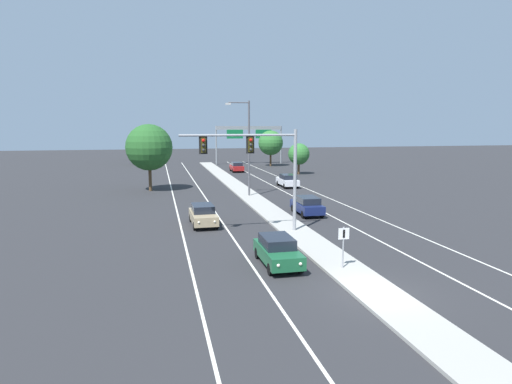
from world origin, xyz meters
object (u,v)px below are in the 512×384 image
(median_sign_post, at_px, (343,241))
(car_receding_navy, at_px, (307,205))
(car_receding_white, at_px, (288,180))
(car_oncoming_green, at_px, (278,251))
(street_lamp_median, at_px, (247,143))
(highway_sign_gantry, at_px, (249,133))
(overhead_signal_mast, at_px, (259,158))
(tree_far_right_a, at_px, (271,143))
(tree_far_right_b, at_px, (299,154))
(car_oncoming_tan, at_px, (203,215))
(car_receding_red, at_px, (237,167))
(tree_far_left_b, at_px, (135,146))
(tree_far_left_c, at_px, (149,147))
(tree_far_left_a, at_px, (135,147))

(median_sign_post, relative_size, car_receding_navy, 0.49)
(car_receding_white, bearing_deg, car_oncoming_green, -107.46)
(median_sign_post, distance_m, car_receding_navy, 14.98)
(street_lamp_median, bearing_deg, highway_sign_gantry, 78.07)
(overhead_signal_mast, distance_m, highway_sign_gantry, 57.60)
(car_receding_white, bearing_deg, tree_far_right_a, 79.91)
(median_sign_post, bearing_deg, tree_far_right_b, 74.98)
(car_oncoming_tan, xyz_separation_m, tree_far_right_b, (18.33, 33.04, 2.34))
(median_sign_post, distance_m, tree_far_right_b, 47.15)
(car_receding_red, bearing_deg, car_oncoming_tan, -103.73)
(car_oncoming_tan, relative_size, car_receding_white, 1.00)
(highway_sign_gantry, bearing_deg, tree_far_left_b, 143.65)
(median_sign_post, distance_m, street_lamp_median, 25.65)
(tree_far_right_a, bearing_deg, tree_far_left_c, -127.69)
(street_lamp_median, relative_size, tree_far_left_b, 2.08)
(street_lamp_median, relative_size, tree_far_left_a, 1.95)
(car_receding_red, xyz_separation_m, tree_far_right_b, (8.84, -5.81, 2.34))
(car_oncoming_green, xyz_separation_m, tree_far_left_b, (-10.95, 80.22, 2.31))
(street_lamp_median, height_order, car_oncoming_tan, street_lamp_median)
(car_oncoming_green, xyz_separation_m, tree_far_left_a, (-10.49, 67.56, 2.53))
(car_oncoming_tan, height_order, car_receding_red, same)
(overhead_signal_mast, xyz_separation_m, car_oncoming_tan, (-3.58, 3.70, -4.53))
(overhead_signal_mast, height_order, car_receding_red, overhead_signal_mast)
(car_receding_red, bearing_deg, street_lamp_median, -97.59)
(highway_sign_gantry, bearing_deg, car_receding_white, -93.43)
(tree_far_left_c, bearing_deg, median_sign_post, -72.22)
(car_oncoming_green, xyz_separation_m, tree_far_right_a, (14.53, 58.50, 3.53))
(tree_far_right_a, bearing_deg, car_receding_navy, -100.42)
(street_lamp_median, relative_size, car_receding_white, 2.23)
(car_oncoming_green, distance_m, tree_far_left_a, 68.41)
(car_receding_white, bearing_deg, tree_far_right_b, 66.89)
(street_lamp_median, height_order, car_receding_navy, street_lamp_median)
(tree_far_left_b, bearing_deg, car_oncoming_green, -82.22)
(overhead_signal_mast, height_order, tree_far_left_c, tree_far_left_c)
(car_oncoming_green, height_order, tree_far_right_b, tree_far_right_b)
(overhead_signal_mast, distance_m, car_receding_navy, 9.27)
(median_sign_post, height_order, car_receding_navy, median_sign_post)
(car_receding_white, relative_size, tree_far_left_c, 0.58)
(overhead_signal_mast, relative_size, car_receding_navy, 1.82)
(street_lamp_median, relative_size, car_receding_red, 2.23)
(car_receding_red, height_order, tree_far_right_b, tree_far_right_b)
(highway_sign_gantry, bearing_deg, tree_far_right_a, -59.79)
(car_receding_navy, height_order, tree_far_left_b, tree_far_left_b)
(tree_far_right_b, bearing_deg, car_receding_white, -113.11)
(tree_far_right_a, height_order, tree_far_left_b, tree_far_right_a)
(highway_sign_gantry, distance_m, tree_far_left_a, 22.50)
(car_receding_red, bearing_deg, tree_far_left_a, 133.57)
(overhead_signal_mast, bearing_deg, tree_far_right_b, 68.12)
(car_oncoming_tan, distance_m, tree_far_right_b, 37.85)
(car_receding_navy, relative_size, car_receding_white, 1.00)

